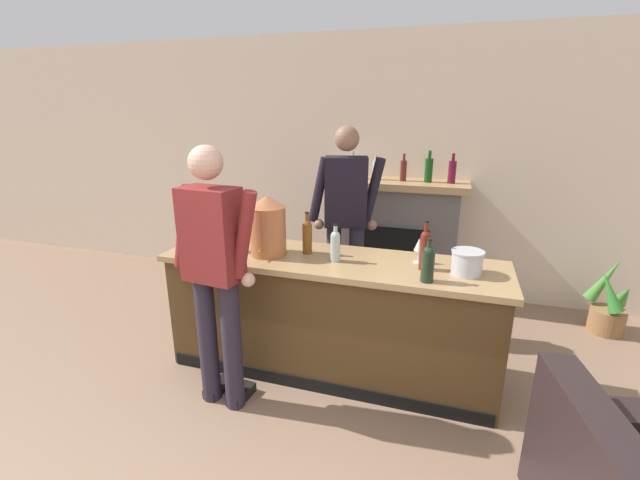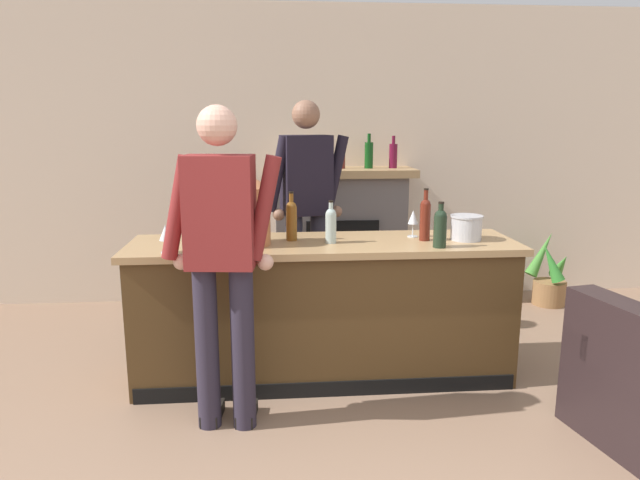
# 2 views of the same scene
# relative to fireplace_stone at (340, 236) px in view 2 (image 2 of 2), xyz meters

# --- Properties ---
(wall_back_panel) EXTENTS (12.00, 0.07, 2.75)m
(wall_back_panel) POSITION_rel_fireplace_stone_xyz_m (-0.33, 0.26, 0.72)
(wall_back_panel) COLOR beige
(wall_back_panel) RESTS_ON ground_plane
(bar_counter) EXTENTS (2.52, 0.69, 0.93)m
(bar_counter) POSITION_rel_fireplace_stone_xyz_m (-0.29, -1.56, -0.18)
(bar_counter) COLOR #4B3319
(bar_counter) RESTS_ON ground_plane
(fireplace_stone) EXTENTS (1.34, 0.52, 1.59)m
(fireplace_stone) POSITION_rel_fireplace_stone_xyz_m (0.00, 0.00, 0.00)
(fireplace_stone) COLOR slate
(fireplace_stone) RESTS_ON ground_plane
(potted_plant_corner) EXTENTS (0.37, 0.44, 0.69)m
(potted_plant_corner) POSITION_rel_fireplace_stone_xyz_m (1.97, -0.21, -0.40)
(potted_plant_corner) COLOR olive
(potted_plant_corner) RESTS_ON ground_plane
(person_customer) EXTENTS (0.66, 0.33, 1.79)m
(person_customer) POSITION_rel_fireplace_stone_xyz_m (-0.90, -2.17, 0.34)
(person_customer) COLOR #2A2432
(person_customer) RESTS_ON ground_plane
(person_bartender) EXTENTS (0.64, 0.37, 1.85)m
(person_bartender) POSITION_rel_fireplace_stone_xyz_m (-0.36, -0.88, 0.38)
(person_bartender) COLOR #2F2E3E
(person_bartender) RESTS_ON ground_plane
(copper_dispenser) EXTENTS (0.28, 0.31, 0.45)m
(copper_dispenser) POSITION_rel_fireplace_stone_xyz_m (-0.77, -1.61, 0.50)
(copper_dispenser) COLOR #B86A3F
(copper_dispenser) RESTS_ON bar_counter
(ice_bucket_steel) EXTENTS (0.21, 0.21, 0.16)m
(ice_bucket_steel) POSITION_rel_fireplace_stone_xyz_m (0.65, -1.58, 0.36)
(ice_bucket_steel) COLOR silver
(ice_bucket_steel) RESTS_ON bar_counter
(wine_bottle_port_short) EXTENTS (0.07, 0.07, 0.32)m
(wine_bottle_port_short) POSITION_rel_fireplace_stone_xyz_m (-0.50, -1.50, 0.42)
(wine_bottle_port_short) COLOR brown
(wine_bottle_port_short) RESTS_ON bar_counter
(wine_bottle_chardonnay_pale) EXTENTS (0.08, 0.08, 0.27)m
(wine_bottle_chardonnay_pale) POSITION_rel_fireplace_stone_xyz_m (-1.08, -1.63, 0.40)
(wine_bottle_chardonnay_pale) COLOR #B2BDC0
(wine_bottle_chardonnay_pale) RESTS_ON bar_counter
(wine_bottle_burgundy_dark) EXTENTS (0.08, 0.08, 0.29)m
(wine_bottle_burgundy_dark) POSITION_rel_fireplace_stone_xyz_m (0.41, -1.79, 0.41)
(wine_bottle_burgundy_dark) COLOR #1C2D1D
(wine_bottle_burgundy_dark) RESTS_ON bar_counter
(wine_bottle_riesling_slim) EXTENTS (0.07, 0.07, 0.28)m
(wine_bottle_riesling_slim) POSITION_rel_fireplace_stone_xyz_m (-0.25, -1.60, 0.40)
(wine_bottle_riesling_slim) COLOR #A4BAB4
(wine_bottle_riesling_slim) RESTS_ON bar_counter
(wine_bottle_merlot_tall) EXTENTS (0.07, 0.07, 0.34)m
(wine_bottle_merlot_tall) POSITION_rel_fireplace_stone_xyz_m (0.37, -1.58, 0.43)
(wine_bottle_merlot_tall) COLOR #5F2015
(wine_bottle_merlot_tall) RESTS_ON bar_counter
(wine_glass_mid_counter) EXTENTS (0.07, 0.07, 0.18)m
(wine_glass_mid_counter) POSITION_rel_fireplace_stone_xyz_m (-1.01, -1.32, 0.41)
(wine_glass_mid_counter) COLOR silver
(wine_glass_mid_counter) RESTS_ON bar_counter
(wine_glass_by_dispenser) EXTENTS (0.08, 0.08, 0.17)m
(wine_glass_by_dispenser) POSITION_rel_fireplace_stone_xyz_m (-1.26, -1.80, 0.40)
(wine_glass_by_dispenser) COLOR silver
(wine_glass_by_dispenser) RESTS_ON bar_counter
(wine_glass_front_left) EXTENTS (0.07, 0.07, 0.18)m
(wine_glass_front_left) POSITION_rel_fireplace_stone_xyz_m (0.32, -1.45, 0.41)
(wine_glass_front_left) COLOR silver
(wine_glass_front_left) RESTS_ON bar_counter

